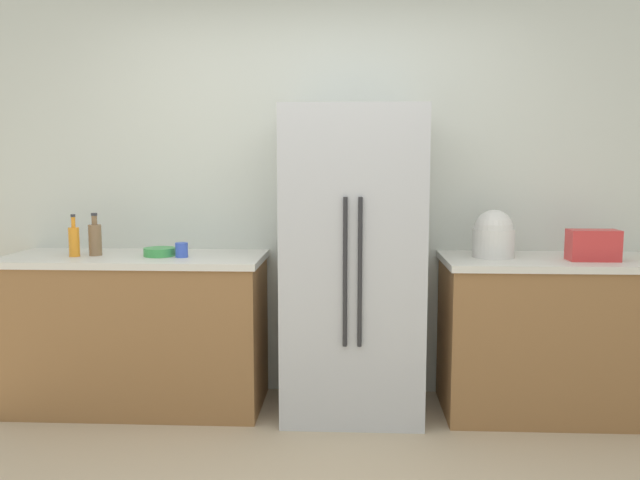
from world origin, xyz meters
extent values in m
cube|color=silver|center=(0.00, 1.72, 1.46)|extent=(4.96, 0.10, 2.92)
cube|color=olive|center=(-1.07, 1.35, 0.45)|extent=(1.52, 0.61, 0.90)
cube|color=silver|center=(-1.07, 1.35, 0.92)|extent=(1.55, 0.64, 0.04)
cube|color=olive|center=(1.47, 1.35, 0.45)|extent=(1.35, 0.61, 0.90)
cube|color=silver|center=(1.47, 1.35, 0.92)|extent=(1.38, 0.64, 0.04)
cube|color=#B7BABF|center=(0.25, 1.32, 0.90)|extent=(0.81, 0.65, 1.81)
cylinder|color=#262628|center=(0.21, 0.98, 0.90)|extent=(0.02, 0.02, 0.81)
cylinder|color=#262628|center=(0.29, 0.98, 0.90)|extent=(0.02, 0.02, 0.81)
cube|color=red|center=(1.62, 1.26, 1.03)|extent=(0.28, 0.14, 0.18)
cylinder|color=silver|center=(1.08, 1.38, 1.02)|extent=(0.24, 0.24, 0.17)
sphere|color=silver|center=(1.08, 1.38, 1.11)|extent=(0.23, 0.23, 0.23)
cylinder|color=orange|center=(-1.41, 1.29, 1.02)|extent=(0.06, 0.06, 0.17)
cylinder|color=orange|center=(-1.41, 1.29, 1.14)|extent=(0.02, 0.02, 0.06)
cylinder|color=#333338|center=(-1.41, 1.29, 1.18)|extent=(0.03, 0.03, 0.02)
cylinder|color=brown|center=(-1.30, 1.33, 1.03)|extent=(0.08, 0.08, 0.19)
cylinder|color=brown|center=(-1.30, 1.33, 1.15)|extent=(0.03, 0.03, 0.05)
cylinder|color=#333338|center=(-1.30, 1.33, 1.19)|extent=(0.04, 0.04, 0.02)
cylinder|color=blue|center=(-0.76, 1.28, 0.98)|extent=(0.07, 0.07, 0.09)
cylinder|color=green|center=(-0.91, 1.33, 0.96)|extent=(0.19, 0.19, 0.05)
camera|label=1|loc=(0.24, -2.44, 1.49)|focal=36.19mm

